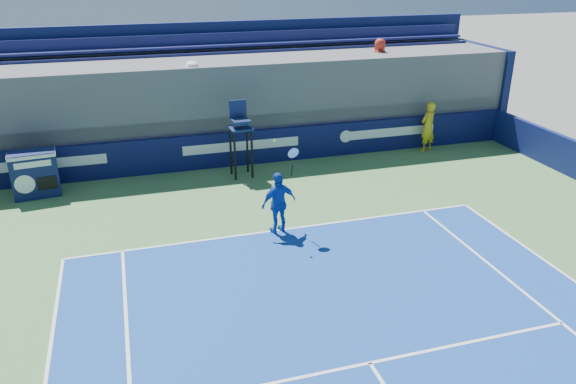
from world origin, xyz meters
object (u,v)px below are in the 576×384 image
object	(u,v)px
ball_person	(428,127)
tennis_player	(279,203)
match_clock	(35,173)
umpire_chair	(240,131)

from	to	relation	value
ball_person	tennis_player	world-z (taller)	tennis_player
match_clock	tennis_player	xyz separation A→B (m)	(6.30, -4.40, 0.10)
ball_person	match_clock	xyz separation A→B (m)	(-13.30, -0.43, -0.18)
tennis_player	match_clock	bearing A→B (deg)	145.06
ball_person	umpire_chair	size ratio (longest dim) A/B	0.74
ball_person	umpire_chair	distance (m)	7.12
ball_person	umpire_chair	bearing A→B (deg)	-16.35
ball_person	tennis_player	distance (m)	8.51
umpire_chair	ball_person	bearing A→B (deg)	4.37
ball_person	tennis_player	size ratio (longest dim) A/B	0.71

